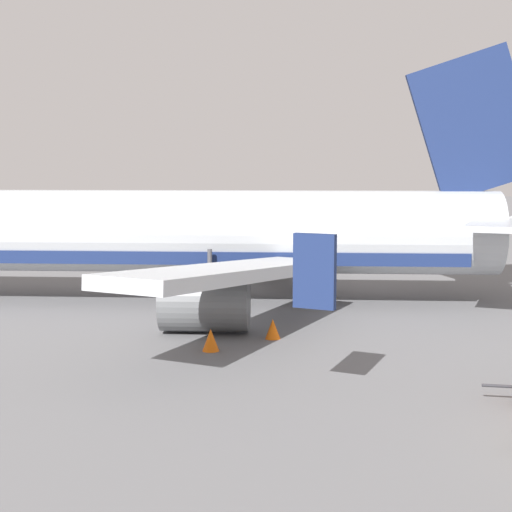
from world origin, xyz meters
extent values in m
cylinder|color=#B2B7BC|center=(-1.25, 22.82, 3.15)|extent=(26.94, 19.85, 3.70)
cube|color=navy|center=(-1.25, 22.82, 2.13)|extent=(24.35, 18.02, 0.56)
cube|color=#B2B7BC|center=(-2.50, 13.59, 2.48)|extent=(12.23, 9.42, 1.35)
cube|color=navy|center=(-3.96, 6.73, 3.43)|extent=(0.78, 1.02, 1.90)
cylinder|color=slate|center=(-2.65, 15.57, 1.13)|extent=(3.83, 3.53, 2.10)
cube|color=#B2B7BC|center=(6.84, 27.43, 2.48)|extent=(5.25, 13.26, 1.35)
cube|color=navy|center=(12.65, 31.35, 3.43)|extent=(1.12, 0.42, 1.90)
cylinder|color=slate|center=(4.95, 26.83, 1.13)|extent=(3.83, 3.53, 2.10)
cube|color=navy|center=(10.19, 15.10, 7.90)|extent=(5.16, 3.64, 6.88)
cube|color=#B2B7BC|center=(8.56, 12.33, 3.75)|extent=(5.21, 4.62, 0.24)
cube|color=#B2B7BC|center=(12.14, 17.64, 3.75)|extent=(3.16, 5.49, 0.24)
cylinder|color=#4C4C51|center=(-0.41, 19.60, 1.57)|extent=(0.20, 0.20, 2.04)
cylinder|color=black|center=(-0.41, 19.60, 0.55)|extent=(1.16, 0.99, 1.10)
cylinder|color=#4C4C51|center=(2.05, 23.24, 1.57)|extent=(0.20, 0.20, 2.04)
cylinder|color=black|center=(2.05, 23.24, 0.55)|extent=(1.16, 0.99, 1.10)
cylinder|color=#2D2D33|center=(0.27, 4.35, 0.44)|extent=(0.81, 0.71, 0.08)
cone|color=orange|center=(-1.00, 13.54, 0.36)|extent=(0.54, 0.54, 0.71)
cone|color=orange|center=(-3.70, 13.06, 0.37)|extent=(0.56, 0.56, 0.74)
camera|label=1|loc=(-14.71, -8.73, 6.03)|focal=53.00mm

